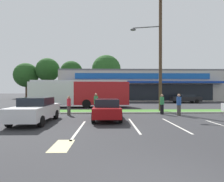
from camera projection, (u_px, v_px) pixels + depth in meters
name	position (u px, v px, depth m)	size (l,w,h in m)	color
grass_median	(121.00, 111.00, 17.67)	(56.00, 2.20, 0.12)	#427A2D
curb_lip	(122.00, 113.00, 16.45)	(56.00, 0.24, 0.12)	#99968C
parking_stripe_0	(79.00, 129.00, 9.87)	(0.12, 4.80, 0.01)	silver
parking_stripe_1	(134.00, 125.00, 11.00)	(0.12, 4.80, 0.01)	silver
parking_stripe_2	(175.00, 125.00, 11.05)	(0.12, 4.80, 0.01)	silver
lot_arrow	(62.00, 146.00, 6.89)	(0.70, 1.60, 0.01)	beige
storefront_building	(138.00, 86.00, 38.86)	(30.73, 11.52, 5.98)	#BCB7AD
tree_far_left	(26.00, 75.00, 50.09)	(6.46, 6.46, 9.40)	#473323
tree_left	(48.00, 70.00, 50.02)	(6.30, 6.30, 10.72)	#473323
tree_mid_left	(71.00, 72.00, 46.84)	(5.67, 5.67, 9.45)	#473323
tree_mid	(106.00, 70.00, 47.89)	(7.51, 7.51, 11.12)	#473323
utility_pole	(159.00, 49.00, 17.72)	(3.15, 2.37, 11.32)	#4C3826
city_bus	(80.00, 93.00, 22.67)	(11.77, 2.85, 3.25)	#AD191E
bus_stop_bench	(37.00, 109.00, 15.38)	(1.60, 0.45, 0.95)	brown
car_0	(107.00, 109.00, 12.88)	(1.91, 4.25, 1.46)	maroon
car_2	(186.00, 98.00, 30.33)	(4.67, 1.98, 1.42)	black
car_3	(36.00, 110.00, 11.85)	(1.99, 4.74, 1.59)	silver
pedestrian_near_bench	(179.00, 105.00, 15.03)	(0.36, 0.36, 1.77)	#47423D
pedestrian_by_pole	(96.00, 104.00, 16.08)	(0.36, 0.36, 1.79)	#1E2338
pedestrian_mid	(69.00, 106.00, 15.29)	(0.32, 0.32, 1.60)	#47423D
pedestrian_far	(162.00, 104.00, 15.93)	(0.35, 0.35, 1.72)	black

